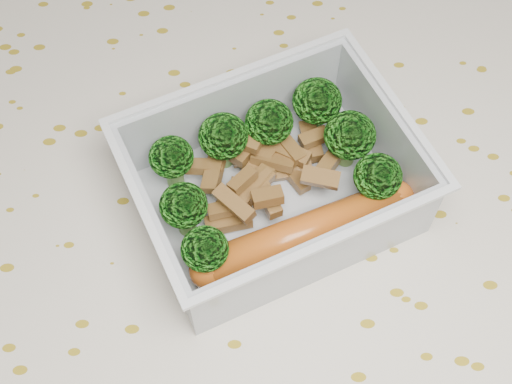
{
  "coord_description": "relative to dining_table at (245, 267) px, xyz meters",
  "views": [
    {
      "loc": [
        0.0,
        -0.24,
        1.2
      ],
      "look_at": [
        0.01,
        0.0,
        0.78
      ],
      "focal_mm": 50.0,
      "sensor_mm": 36.0,
      "label": 1
    }
  ],
  "objects": [
    {
      "name": "broccoli_florets",
      "position": [
        0.02,
        0.03,
        0.12
      ],
      "size": [
        0.17,
        0.15,
        0.05
      ],
      "color": "#608C3F",
      "rests_on": "lunch_container"
    },
    {
      "name": "lunch_container",
      "position": [
        0.02,
        0.01,
        0.11
      ],
      "size": [
        0.23,
        0.21,
        0.07
      ],
      "color": "silver",
      "rests_on": "tablecloth"
    },
    {
      "name": "tablecloth",
      "position": [
        0.0,
        0.0,
        0.05
      ],
      "size": [
        1.46,
        0.96,
        0.19
      ],
      "color": "beige",
      "rests_on": "dining_table"
    },
    {
      "name": "dining_table",
      "position": [
        0.0,
        0.0,
        0.0
      ],
      "size": [
        1.4,
        0.9,
        0.75
      ],
      "color": "brown",
      "rests_on": "ground"
    },
    {
      "name": "sausage",
      "position": [
        0.04,
        -0.02,
        0.11
      ],
      "size": [
        0.15,
        0.08,
        0.03
      ],
      "color": "#B55316",
      "rests_on": "lunch_container"
    },
    {
      "name": "meat_pile",
      "position": [
        0.02,
        0.03,
        0.11
      ],
      "size": [
        0.12,
        0.09,
        0.03
      ],
      "color": "brown",
      "rests_on": "lunch_container"
    }
  ]
}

